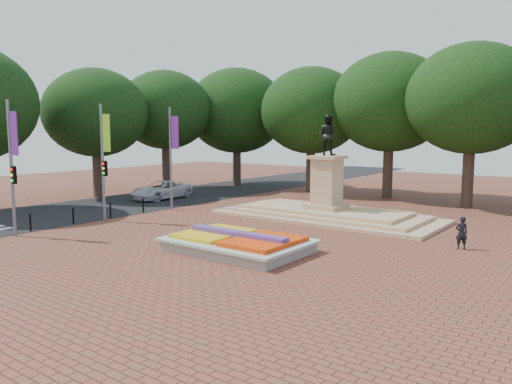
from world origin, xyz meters
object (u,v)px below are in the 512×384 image
flower_bed (238,243)px  pedestrian (462,233)px  monument (327,204)px  van (161,190)px

flower_bed → pedestrian: 10.29m
monument → van: monument is taller
pedestrian → van: bearing=-41.2°
monument → flower_bed: bearing=-84.1°
flower_bed → monument: monument is taller
flower_bed → van: 18.41m
flower_bed → van: van is taller
monument → van: (-14.67, -0.38, -0.17)m
monument → pedestrian: 9.66m
van → pedestrian: pedestrian is taller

